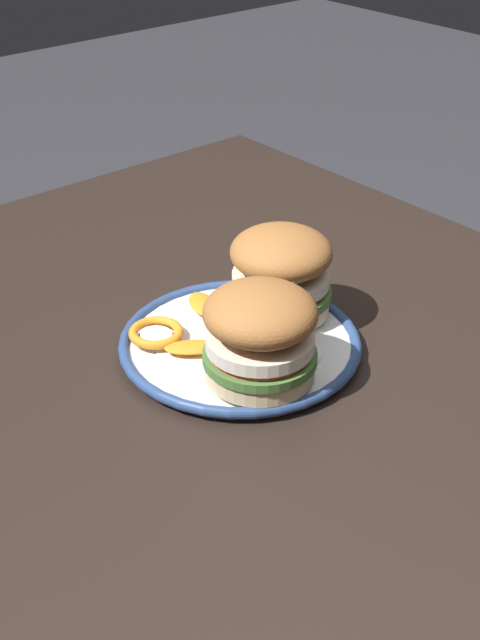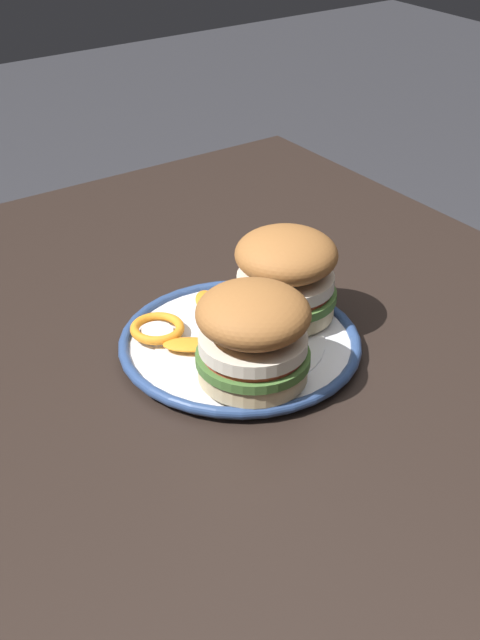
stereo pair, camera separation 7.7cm
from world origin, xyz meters
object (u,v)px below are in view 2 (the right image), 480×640
dinner_plate (240,344)px  sandwich_half_left (286,273)px  dining_table (289,459)px  sandwich_half_right (253,334)px

dinner_plate → sandwich_half_left: bearing=101.4°
dining_table → dinner_plate: (-0.07, -0.01, 0.12)m
dining_table → dinner_plate: bearing=-168.7°
dinner_plate → sandwich_half_right: bearing=-24.6°
dinner_plate → sandwich_half_right: (0.07, -0.03, 0.06)m
dining_table → dinner_plate: size_ratio=4.53×
dining_table → sandwich_half_left: (-0.09, 0.06, 0.18)m
dining_table → sandwich_half_right: size_ratio=7.55×
dinner_plate → sandwich_half_left: size_ratio=1.66×
dining_table → sandwich_half_right: sandwich_half_right is taller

